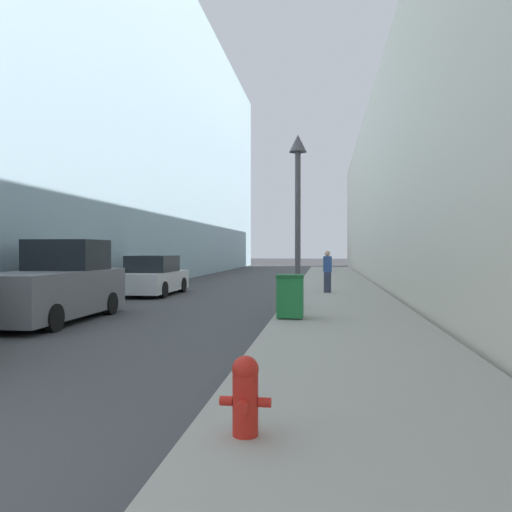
% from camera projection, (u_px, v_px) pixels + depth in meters
% --- Properties ---
extents(sidewalk_right, '(3.80, 60.00, 0.14)m').
position_uv_depth(sidewalk_right, '(339.00, 294.00, 20.07)').
color(sidewalk_right, '#9E998E').
rests_on(sidewalk_right, ground).
extents(building_left_glass, '(12.00, 60.00, 18.99)m').
position_uv_depth(building_left_glass, '(79.00, 123.00, 29.95)').
color(building_left_glass, '#99B7C6').
rests_on(building_left_glass, ground).
extents(building_right_stone, '(12.00, 60.00, 10.71)m').
position_uv_depth(building_right_stone, '(485.00, 185.00, 26.84)').
color(building_right_stone, beige).
rests_on(building_right_stone, ground).
extents(fire_hydrant, '(0.48, 0.37, 0.74)m').
position_uv_depth(fire_hydrant, '(245.00, 394.00, 4.62)').
color(fire_hydrant, red).
rests_on(fire_hydrant, sidewalk_right).
extents(trash_bin, '(0.66, 0.71, 1.10)m').
position_uv_depth(trash_bin, '(290.00, 296.00, 12.54)').
color(trash_bin, '#1E7538').
rests_on(trash_bin, sidewalk_right).
extents(lamppost, '(0.52, 0.52, 5.13)m').
position_uv_depth(lamppost, '(298.00, 195.00, 14.77)').
color(lamppost, '#4C4C51').
rests_on(lamppost, sidewalk_right).
extents(pickup_truck, '(2.11, 4.89, 2.14)m').
position_uv_depth(pickup_truck, '(54.00, 286.00, 13.06)').
color(pickup_truck, slate).
rests_on(pickup_truck, ground).
extents(parked_sedan_near, '(1.96, 4.33, 1.62)m').
position_uv_depth(parked_sedan_near, '(153.00, 277.00, 20.58)').
color(parked_sedan_near, silver).
rests_on(parked_sedan_near, ground).
extents(pedestrian_on_sidewalk, '(0.34, 0.22, 1.68)m').
position_uv_depth(pedestrian_on_sidewalk, '(327.00, 272.00, 19.95)').
color(pedestrian_on_sidewalk, '#2D3347').
rests_on(pedestrian_on_sidewalk, sidewalk_right).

